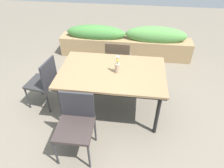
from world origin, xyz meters
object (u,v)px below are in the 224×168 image
chair_far_side (118,58)px  planter_box (126,42)px  flower_vase (117,65)px  dining_table (112,75)px  chair_near_left (76,122)px  chair_end_left (44,80)px

chair_far_side → planter_box: bearing=87.3°
chair_far_side → flower_vase: (0.07, -0.86, 0.38)m
chair_far_side → dining_table: bearing=-89.3°
chair_near_left → chair_end_left: (-0.77, 0.83, -0.02)m
chair_near_left → planter_box: size_ratio=0.29×
chair_end_left → flower_vase: size_ratio=3.16×
chair_far_side → flower_vase: flower_vase is taller
chair_near_left → planter_box: chair_near_left is taller
chair_near_left → chair_end_left: bearing=-48.0°
chair_end_left → dining_table: bearing=-80.9°
dining_table → flower_vase: flower_vase is taller
chair_end_left → flower_vase: flower_vase is taller
chair_near_left → flower_vase: 1.01m
flower_vase → dining_table: bearing=168.8°
chair_far_side → chair_near_left: (-0.37, -1.68, 0.00)m
flower_vase → planter_box: size_ratio=0.09×
chair_far_side → flower_vase: size_ratio=3.15×
chair_far_side → chair_near_left: chair_near_left is taller
planter_box → chair_far_side: bearing=-94.1°
dining_table → planter_box: 1.92m
planter_box → chair_near_left: bearing=-99.3°
dining_table → flower_vase: (0.08, -0.02, 0.18)m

